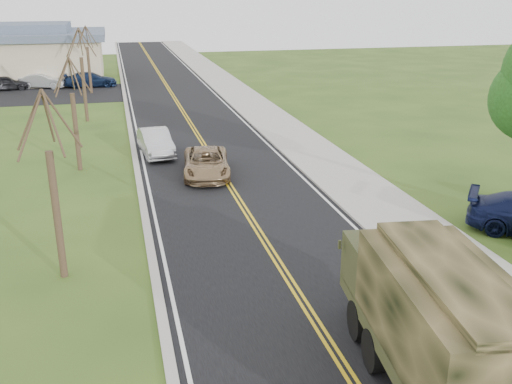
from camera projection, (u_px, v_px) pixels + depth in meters
name	position (u px, v px, depth m)	size (l,w,h in m)	color
road	(177.00, 102.00, 47.53)	(8.00, 120.00, 0.01)	black
curb_right	(225.00, 99.00, 48.45)	(0.30, 120.00, 0.12)	#9E998E
sidewalk_right	(246.00, 98.00, 48.85)	(3.20, 120.00, 0.10)	#9E998E
curb_left	(126.00, 103.00, 46.58)	(0.30, 120.00, 0.10)	#9E998E
bare_tree_a	(55.00, 200.00, 17.62)	(1.93, 2.26, 6.08)	#38281C
bare_tree_b	(75.00, 123.00, 28.65)	(1.83, 2.14, 5.73)	#38281C
bare_tree_c	(84.00, 82.00, 39.53)	(2.04, 2.39, 6.42)	#38281C
bare_tree_d	(89.00, 65.00, 50.59)	(1.88, 2.20, 5.91)	#38281C
commercial_building	(0.00, 54.00, 57.64)	(25.50, 21.50, 5.65)	tan
military_truck	(434.00, 314.00, 12.69)	(3.18, 7.03, 3.39)	black
suv_champagne	(206.00, 163.00, 28.34)	(2.20, 4.78, 1.33)	#907451
sedan_silver	(156.00, 142.00, 31.97)	(1.51, 4.34, 1.43)	#B7B7BC
lot_car_dark	(5.00, 83.00, 52.73)	(1.60, 3.98, 1.36)	black
lot_car_silver	(43.00, 81.00, 53.85)	(1.47, 4.22, 1.39)	silver
lot_car_navy	(91.00, 80.00, 54.57)	(1.98, 4.87, 1.41)	#0F1D3A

